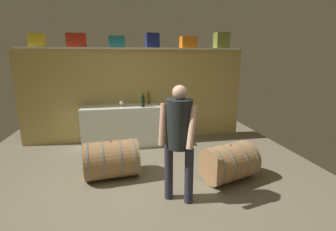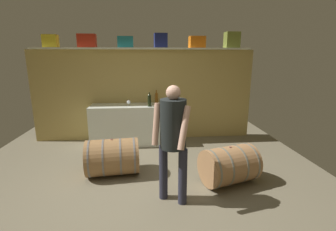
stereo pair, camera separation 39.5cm
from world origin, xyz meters
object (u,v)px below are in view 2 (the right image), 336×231
at_px(toolcase_yellow, 50,41).
at_px(work_cabinet, 129,125).
at_px(toolcase_red, 87,41).
at_px(wine_glass, 129,102).
at_px(wine_barrel_far, 229,165).
at_px(toolcase_teal, 125,42).
at_px(wine_bottle_dark, 149,100).
at_px(wine_barrel_near, 113,157).
at_px(toolcase_orange, 197,42).
at_px(toolcase_navy, 161,41).
at_px(winemaker_pouring, 173,133).
at_px(toolcase_olive, 232,40).
at_px(wine_bottle_amber, 156,98).

height_order(toolcase_yellow, work_cabinet, toolcase_yellow).
distance_m(toolcase_yellow, toolcase_red, 0.77).
relative_size(wine_glass, wine_barrel_far, 0.13).
height_order(toolcase_yellow, wine_glass, toolcase_yellow).
height_order(toolcase_red, toolcase_teal, toolcase_red).
bearing_deg(wine_glass, wine_bottle_dark, -11.77).
bearing_deg(wine_barrel_near, toolcase_orange, 39.02).
bearing_deg(wine_barrel_far, wine_barrel_near, 148.57).
relative_size(toolcase_navy, wine_bottle_dark, 1.01).
relative_size(wine_bottle_dark, wine_barrel_far, 0.32).
height_order(work_cabinet, wine_bottle_dark, wine_bottle_dark).
bearing_deg(winemaker_pouring, toolcase_yellow, -16.68).
bearing_deg(wine_barrel_far, toolcase_teal, 110.40).
bearing_deg(wine_barrel_far, wine_bottle_dark, 106.38).
bearing_deg(wine_barrel_far, wine_glass, 113.78).
relative_size(toolcase_olive, wine_bottle_dark, 1.14).
relative_size(toolcase_navy, work_cabinet, 0.18).
distance_m(toolcase_red, toolcase_orange, 2.44).
relative_size(toolcase_red, wine_barrel_far, 0.40).
relative_size(toolcase_teal, wine_bottle_dark, 1.09).
bearing_deg(winemaker_pouring, wine_barrel_near, -12.14).
distance_m(toolcase_orange, wine_bottle_amber, 1.57).
xyz_separation_m(wine_bottle_amber, winemaker_pouring, (0.11, -2.56, -0.05)).
xyz_separation_m(toolcase_teal, toolcase_orange, (1.61, 0.00, 0.01)).
bearing_deg(toolcase_orange, toolcase_red, 179.17).
height_order(toolcase_orange, toolcase_olive, toolcase_olive).
height_order(wine_glass, wine_barrel_near, wine_glass).
bearing_deg(work_cabinet, wine_barrel_near, -97.04).
bearing_deg(toolcase_navy, wine_glass, -161.12).
distance_m(toolcase_yellow, wine_barrel_near, 3.02).
bearing_deg(wine_bottle_dark, toolcase_olive, 11.56).
bearing_deg(wine_glass, winemaker_pouring, -72.31).
bearing_deg(wine_bottle_dark, toolcase_navy, 54.79).
height_order(work_cabinet, wine_barrel_near, work_cabinet).
bearing_deg(toolcase_red, wine_bottle_dark, -17.67).
bearing_deg(toolcase_navy, wine_barrel_near, -121.14).
height_order(work_cabinet, wine_glass, wine_glass).
distance_m(toolcase_olive, wine_barrel_far, 3.09).
distance_m(toolcase_red, toolcase_olive, 3.26).
relative_size(toolcase_olive, work_cabinet, 0.21).
bearing_deg(toolcase_navy, toolcase_red, 177.06).
distance_m(wine_bottle_dark, wine_barrel_far, 2.31).
height_order(toolcase_olive, wine_bottle_amber, toolcase_olive).
xyz_separation_m(toolcase_orange, winemaker_pouring, (-0.83, -2.63, -1.30)).
bearing_deg(toolcase_olive, wine_barrel_near, -146.68).
bearing_deg(toolcase_yellow, wine_barrel_far, -35.82).
height_order(wine_barrel_near, winemaker_pouring, winemaker_pouring).
bearing_deg(wine_glass, toolcase_yellow, 169.80).
relative_size(wine_glass, winemaker_pouring, 0.08).
height_order(toolcase_navy, wine_barrel_near, toolcase_navy).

